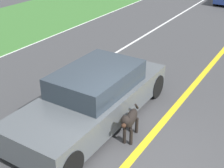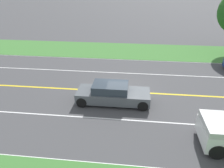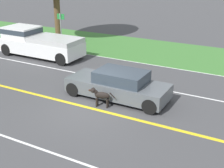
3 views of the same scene
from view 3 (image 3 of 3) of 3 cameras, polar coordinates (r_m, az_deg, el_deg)
name	(u,v)px [view 3 (image 3 of 3)]	position (r m, az deg, el deg)	size (l,w,h in m)	color
ground_plane	(90,108)	(13.73, -4.11, -4.40)	(400.00, 400.00, 0.00)	#424244
centre_divider_line	(90,108)	(13.72, -4.11, -4.38)	(0.18, 160.00, 0.01)	yellow
lane_edge_line_right	(150,64)	(19.54, 7.03, 3.59)	(0.14, 160.00, 0.01)	white
lane_dash_same_dir	(125,82)	(16.52, 2.44, 0.30)	(0.10, 160.00, 0.01)	white
lane_dash_oncoming	(35,147)	(11.33, -13.85, -11.11)	(0.10, 160.00, 0.01)	white
grass_verge_right	(167,52)	(22.23, 9.96, 5.70)	(6.00, 160.00, 0.03)	#3D7533
ego_car	(118,85)	(14.41, 1.19, -0.24)	(1.84, 4.79, 1.36)	#51565B
dog	(100,95)	(13.62, -2.18, -2.02)	(0.41, 1.20, 0.88)	black
pickup_truck	(38,42)	(21.48, -13.34, 7.45)	(2.09, 5.73, 1.86)	silver
street_sign	(61,25)	(23.79, -9.33, 10.53)	(0.11, 0.64, 2.42)	gray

